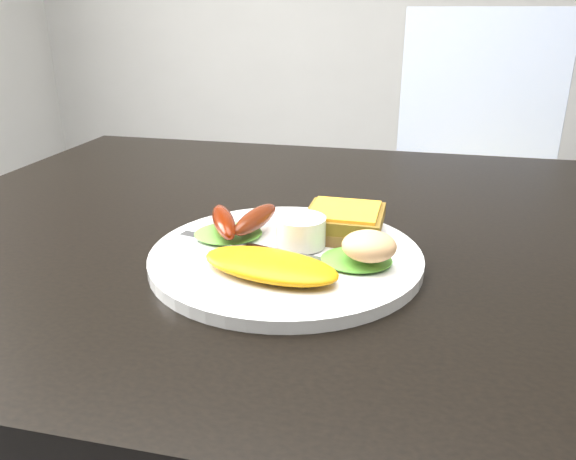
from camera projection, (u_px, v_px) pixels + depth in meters
name	position (u px, v px, depth m)	size (l,w,h in m)	color
dining_table	(381.00, 243.00, 0.68)	(1.20, 0.80, 0.04)	black
dining_chair	(472.00, 220.00, 1.55)	(0.46, 0.46, 0.06)	tan
person	(557.00, 124.00, 1.26)	(0.54, 0.36, 1.51)	navy
plate	(286.00, 257.00, 0.58)	(0.28, 0.28, 0.01)	white
lettuce_left	(228.00, 233.00, 0.61)	(0.07, 0.07, 0.01)	#4D8B30
lettuce_right	(356.00, 259.00, 0.55)	(0.07, 0.06, 0.01)	#448D26
omelette	(270.00, 265.00, 0.52)	(0.14, 0.06, 0.02)	orange
sausage_a	(224.00, 222.00, 0.60)	(0.02, 0.09, 0.02)	#5F1A04
sausage_b	(256.00, 219.00, 0.61)	(0.02, 0.09, 0.02)	#611A09
ramekin	(301.00, 231.00, 0.58)	(0.05, 0.05, 0.03)	white
toast_a	(324.00, 229.00, 0.62)	(0.07, 0.07, 0.01)	brown
toast_b	(344.00, 218.00, 0.61)	(0.08, 0.08, 0.01)	olive
potato_salad	(369.00, 246.00, 0.53)	(0.05, 0.05, 0.03)	beige
fork	(249.00, 248.00, 0.58)	(0.17, 0.01, 0.00)	#ADAFB7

